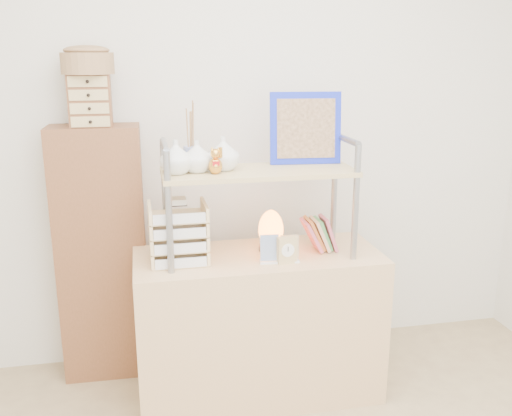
# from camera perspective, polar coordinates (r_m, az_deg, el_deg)

# --- Properties ---
(room_shell) EXTENTS (3.42, 3.41, 2.61)m
(room_shell) POSITION_cam_1_polar(r_m,az_deg,el_deg) (1.83, 5.68, 15.01)
(room_shell) COLOR silver
(room_shell) RESTS_ON ground
(desk) EXTENTS (1.20, 0.50, 0.75)m
(desk) POSITION_cam_1_polar(r_m,az_deg,el_deg) (2.93, 0.24, -11.58)
(desk) COLOR tan
(desk) RESTS_ON ground
(cabinet) EXTENTS (0.46, 0.25, 1.35)m
(cabinet) POSITION_cam_1_polar(r_m,az_deg,el_deg) (3.11, -15.13, -4.50)
(cabinet) COLOR brown
(cabinet) RESTS_ON ground
(hutch) EXTENTS (0.91, 0.34, 0.77)m
(hutch) POSITION_cam_1_polar(r_m,az_deg,el_deg) (2.66, -1.30, 4.15)
(hutch) COLOR gray
(hutch) RESTS_ON desk
(letter_tray) EXTENTS (0.25, 0.24, 0.31)m
(letter_tray) POSITION_cam_1_polar(r_m,az_deg,el_deg) (2.68, -7.74, -2.85)
(letter_tray) COLOR #DEBF85
(letter_tray) RESTS_ON desk
(salt_lamp) EXTENTS (0.14, 0.13, 0.21)m
(salt_lamp) POSITION_cam_1_polar(r_m,az_deg,el_deg) (2.81, 1.48, -2.22)
(salt_lamp) COLOR brown
(salt_lamp) RESTS_ON desk
(desk_clock) EXTENTS (0.09, 0.05, 0.13)m
(desk_clock) POSITION_cam_1_polar(r_m,az_deg,el_deg) (2.66, 3.11, -4.22)
(desk_clock) COLOR tan
(desk_clock) RESTS_ON desk
(postcard_stand) EXTENTS (0.19, 0.07, 0.13)m
(postcard_stand) POSITION_cam_1_polar(r_m,az_deg,el_deg) (2.68, 2.34, -4.61)
(postcard_stand) COLOR white
(postcard_stand) RESTS_ON desk
(drawer_chest) EXTENTS (0.20, 0.16, 0.25)m
(drawer_chest) POSITION_cam_1_polar(r_m,az_deg,el_deg) (2.92, -16.25, 10.28)
(drawer_chest) COLOR brown
(drawer_chest) RESTS_ON cabinet
(woven_basket) EXTENTS (0.25, 0.25, 0.10)m
(woven_basket) POSITION_cam_1_polar(r_m,az_deg,el_deg) (2.92, -16.51, 13.71)
(woven_basket) COLOR brown
(woven_basket) RESTS_ON drawer_chest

